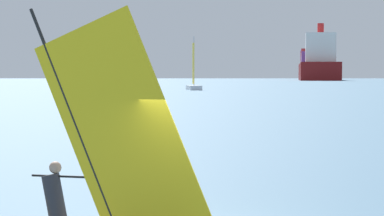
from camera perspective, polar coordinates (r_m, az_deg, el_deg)
name	(u,v)px	position (r m, az deg, el deg)	size (l,w,h in m)	color
windsurfer	(86,172)	(14.55, -7.33, -4.42)	(4.37, 1.80, 4.34)	orange
cargo_ship	(318,66)	(576.86, 8.67, 2.87)	(50.73, 142.95, 35.83)	maroon
small_sailboat	(194,85)	(169.40, 0.13, 1.57)	(2.87, 7.85, 11.03)	white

